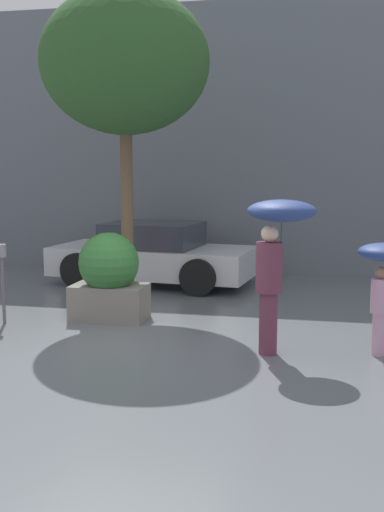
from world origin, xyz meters
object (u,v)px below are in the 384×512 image
Objects in this scene: person_child at (384,267)px; person_adult at (277,239)px; street_tree at (125,63)px; parking_meter at (2,267)px; parked_car_near at (153,255)px; planter_box at (109,276)px.

person_adult is at bearing 137.07° from person_child.
person_child is 0.27× the size of street_tree.
parked_car_near is at bearing 70.18° from parking_meter.
street_tree reaches higher than person_adult.
person_child is at bearing -9.47° from person_adult.
parked_car_near reaches higher than parking_meter.
parking_meter is at bearing -131.54° from street_tree.
person_adult is 0.47× the size of parked_car_near.
person_adult is 1.43m from person_child.
person_child is at bearing -128.60° from parked_car_near.
person_child reaches higher than parked_car_near.
planter_box reaches higher than parked_car_near.
person_child is 1.17× the size of parking_meter.
planter_box is 4.25m from person_child.
person_adult is 4.51m from street_tree.
person_adult reaches higher than planter_box.
street_tree is (-4.12, 2.14, 2.98)m from person_child.
person_adult reaches higher than person_child.
person_adult is 4.35m from parking_meter.
person_adult is 0.37× the size of street_tree.
planter_box is 3.60m from street_tree.
person_adult is at bearing -40.94° from street_tree.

